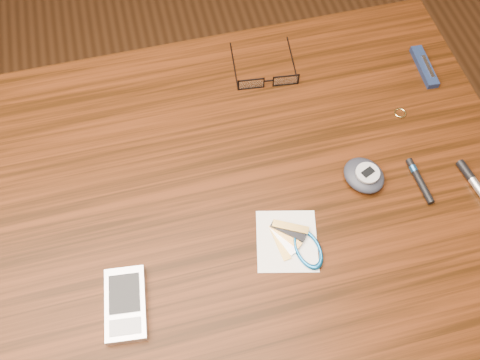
{
  "coord_description": "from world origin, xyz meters",
  "views": [
    {
      "loc": [
        -0.03,
        -0.35,
        1.47
      ],
      "look_at": [
        0.07,
        0.04,
        0.76
      ],
      "focal_mm": 40.0,
      "sensor_mm": 36.0,
      "label": 1
    }
  ],
  "objects": [
    {
      "name": "ground",
      "position": [
        0.0,
        0.0,
        0.0
      ],
      "size": [
        3.8,
        3.8,
        0.0
      ],
      "primitive_type": "plane",
      "color": "#472814",
      "rests_on": "ground"
    },
    {
      "name": "desk",
      "position": [
        0.0,
        0.0,
        0.65
      ],
      "size": [
        1.0,
        0.7,
        0.75
      ],
      "color": "#371808",
      "rests_on": "ground"
    },
    {
      "name": "eyeglasses",
      "position": [
        0.16,
        0.22,
        0.76
      ],
      "size": [
        0.12,
        0.12,
        0.02
      ],
      "color": "black",
      "rests_on": "desk"
    },
    {
      "name": "gold_ring",
      "position": [
        0.36,
        0.1,
        0.75
      ],
      "size": [
        0.02,
        0.02,
        0.0
      ],
      "primitive_type": "torus",
      "rotation": [
        0.0,
        0.0,
        0.23
      ],
      "color": "#D4BD6B",
      "rests_on": "desk"
    },
    {
      "name": "pda_phone",
      "position": [
        -0.13,
        -0.11,
        0.76
      ],
      "size": [
        0.06,
        0.11,
        0.02
      ],
      "color": "silver",
      "rests_on": "desk"
    },
    {
      "name": "pedometer",
      "position": [
        0.25,
        0.0,
        0.76
      ],
      "size": [
        0.08,
        0.08,
        0.03
      ],
      "color": "#20212C",
      "rests_on": "desk"
    },
    {
      "name": "notepad_keys",
      "position": [
        0.12,
        -0.08,
        0.75
      ],
      "size": [
        0.11,
        0.11,
        0.01
      ],
      "color": "white",
      "rests_on": "desk"
    },
    {
      "name": "pocket_knife",
      "position": [
        0.44,
        0.18,
        0.76
      ],
      "size": [
        0.03,
        0.09,
        0.01
      ],
      "color": "#14203D",
      "rests_on": "desk"
    },
    {
      "name": "black_blue_pen",
      "position": [
        0.34,
        -0.02,
        0.76
      ],
      "size": [
        0.01,
        0.08,
        0.01
      ],
      "color": "black",
      "rests_on": "desk"
    }
  ]
}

